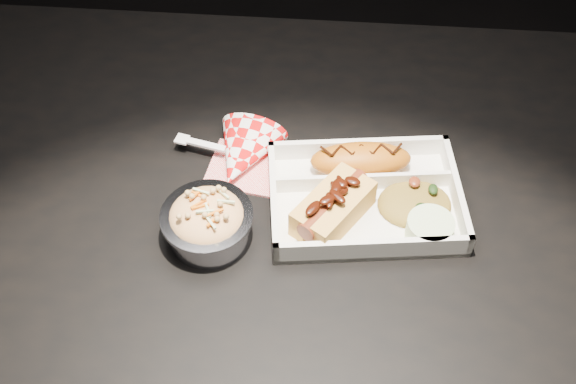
# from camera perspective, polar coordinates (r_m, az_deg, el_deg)

# --- Properties ---
(dining_table) EXTENTS (1.20, 0.80, 0.75)m
(dining_table) POSITION_cam_1_polar(r_m,az_deg,el_deg) (1.04, 1.96, -3.88)
(dining_table) COLOR black
(dining_table) RESTS_ON ground
(food_tray) EXTENTS (0.27, 0.21, 0.04)m
(food_tray) POSITION_cam_1_polar(r_m,az_deg,el_deg) (0.97, 6.05, -0.63)
(food_tray) COLOR white
(food_tray) RESTS_ON dining_table
(fried_pastry) EXTENTS (0.14, 0.07, 0.04)m
(fried_pastry) POSITION_cam_1_polar(r_m,az_deg,el_deg) (0.99, 5.76, 2.55)
(fried_pastry) COLOR #BB6212
(fried_pastry) RESTS_ON food_tray
(hotdog) EXTENTS (0.11, 0.13, 0.06)m
(hotdog) POSITION_cam_1_polar(r_m,az_deg,el_deg) (0.93, 3.60, -1.12)
(hotdog) COLOR #E8AD4F
(hotdog) RESTS_ON food_tray
(fried_rice_mound) EXTENTS (0.11, 0.09, 0.03)m
(fried_rice_mound) POSITION_cam_1_polar(r_m,az_deg,el_deg) (0.96, 10.04, -0.52)
(fried_rice_mound) COLOR olive
(fried_rice_mound) RESTS_ON food_tray
(cupcake_liner) EXTENTS (0.06, 0.06, 0.03)m
(cupcake_liner) POSITION_cam_1_polar(r_m,az_deg,el_deg) (0.93, 11.13, -2.90)
(cupcake_liner) COLOR beige
(cupcake_liner) RESTS_ON food_tray
(foil_coleslaw_cup) EXTENTS (0.12, 0.12, 0.07)m
(foil_coleslaw_cup) POSITION_cam_1_polar(r_m,az_deg,el_deg) (0.91, -6.40, -2.28)
(foil_coleslaw_cup) COLOR silver
(foil_coleslaw_cup) RESTS_ON dining_table
(napkin_fork) EXTENTS (0.17, 0.13, 0.10)m
(napkin_fork) POSITION_cam_1_polar(r_m,az_deg,el_deg) (1.01, -3.65, 2.90)
(napkin_fork) COLOR red
(napkin_fork) RESTS_ON dining_table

